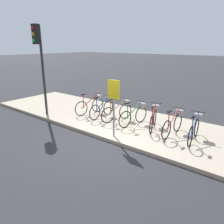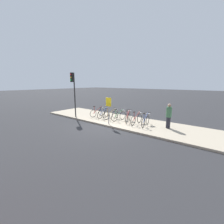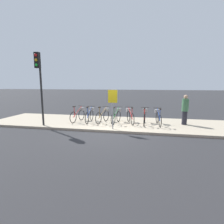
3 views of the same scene
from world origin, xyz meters
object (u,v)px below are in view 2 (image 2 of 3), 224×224
Objects in this scene: parked_bicycle_2 at (112,114)px; parked_bicycle_4 at (128,116)px; parked_bicycle_1 at (104,113)px; sign_post at (109,106)px; parked_bicycle_0 at (98,112)px; parked_bicycle_5 at (137,118)px; traffic_light at (73,86)px; parked_bicycle_3 at (120,115)px; pedestrian at (169,116)px; parked_bicycle_6 at (146,120)px.

parked_bicycle_2 and parked_bicycle_4 have the same top height.
parked_bicycle_1 is at bearing -176.94° from parked_bicycle_4.
parked_bicycle_4 is at bearing 64.37° from sign_post.
parked_bicycle_0 is 0.99× the size of parked_bicycle_1.
parked_bicycle_5 is (2.29, -0.00, 0.00)m from parked_bicycle_2.
traffic_light reaches higher than parked_bicycle_5.
parked_bicycle_1 is at bearing -179.34° from parked_bicycle_5.
traffic_light is at bearing -179.27° from sign_post.
parked_bicycle_0 is at bearing 44.85° from traffic_light.
traffic_light is (-1.43, -1.42, 2.22)m from parked_bicycle_0.
parked_bicycle_2 is 0.98× the size of parked_bicycle_3.
parked_bicycle_1 is 3.08m from parked_bicycle_5.
sign_post is at bearing -59.83° from parked_bicycle_2.
sign_post reaches higher than parked_bicycle_3.
parked_bicycle_2 is at bearing 179.89° from parked_bicycle_5.
parked_bicycle_5 is 0.95× the size of pedestrian.
parked_bicycle_0 is 1.04× the size of parked_bicycle_4.
pedestrian is (3.63, 0.28, 0.41)m from parked_bicycle_3.
parked_bicycle_1 is 1.03× the size of parked_bicycle_2.
parked_bicycle_3 is at bearing 91.66° from sign_post.
traffic_light is (-3.68, -1.43, 2.22)m from parked_bicycle_3.
traffic_light reaches higher than parked_bicycle_4.
parked_bicycle_0 is 0.71m from parked_bicycle_1.
parked_bicycle_0 is at bearing 179.92° from parked_bicycle_5.
sign_post is at bearing -30.96° from parked_bicycle_0.
parked_bicycle_5 is (0.80, -0.09, 0.00)m from parked_bicycle_4.
parked_bicycle_1 is 0.41× the size of traffic_light.
pedestrian is 3.98m from sign_post.
pedestrian is (2.09, 0.29, 0.41)m from parked_bicycle_5.
traffic_light reaches higher than sign_post.
parked_bicycle_2 is at bearing -176.28° from pedestrian.
pedestrian is (1.38, 0.34, 0.41)m from parked_bicycle_6.
parked_bicycle_3 is at bearing -175.60° from pedestrian.
parked_bicycle_4 is at bearing 3.14° from parked_bicycle_2.
parked_bicycle_5 is at bearing -0.08° from parked_bicycle_0.
sign_post is (-1.50, -1.37, 0.86)m from parked_bicycle_5.
parked_bicycle_6 is at bearing -0.30° from parked_bicycle_1.
parked_bicycle_2 is 1.02× the size of parked_bicycle_4.
parked_bicycle_0 is 1.00× the size of parked_bicycle_3.
sign_post reaches higher than pedestrian.
parked_bicycle_0 is 0.41× the size of traffic_light.
pedestrian is at bearing 7.88° from parked_bicycle_5.
traffic_light is (-4.42, -1.50, 2.22)m from parked_bicycle_4.
parked_bicycle_1 is at bearing -178.29° from parked_bicycle_3.
parked_bicycle_3 is 0.99× the size of parked_bicycle_6.
parked_bicycle_2 is at bearing -0.03° from parked_bicycle_0.
pedestrian is (5.88, 0.28, 0.41)m from parked_bicycle_0.
parked_bicycle_4 and parked_bicycle_6 have the same top height.
parked_bicycle_5 is at bearing -6.20° from parked_bicycle_4.
parked_bicycle_4 is 0.80m from parked_bicycle_5.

